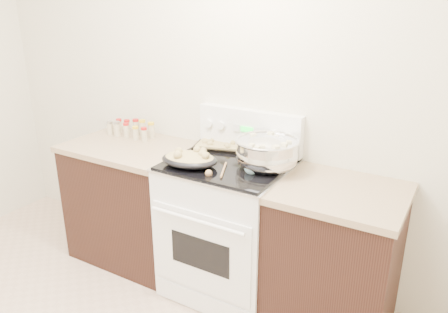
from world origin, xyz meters
The scene contains 9 objects.
counter_left centered at (-0.48, 1.43, 0.46)m, with size 0.93×0.67×0.92m.
counter_right centered at (1.08, 1.43, 0.46)m, with size 0.73×0.67×0.92m.
kitchen_range centered at (0.35, 1.42, 0.49)m, with size 0.78×0.73×1.22m.
mixing_bowl centered at (0.59, 1.48, 1.03)m, with size 0.50×0.50×0.23m.
roasting_pan centered at (0.17, 1.25, 0.99)m, with size 0.40×0.32×0.12m.
baking_sheet centered at (0.17, 1.67, 0.96)m, with size 0.47×0.39×0.06m.
wooden_spoon centered at (0.37, 1.21, 0.95)m, with size 0.12×0.23×0.04m.
blue_ladle centered at (0.57, 1.35, 0.98)m, with size 0.25×0.20×0.11m.
spice_jars centered at (-0.61, 1.59, 0.98)m, with size 0.39×0.15×0.13m.
Camera 1 is at (1.65, -0.84, 1.94)m, focal length 35.00 mm.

